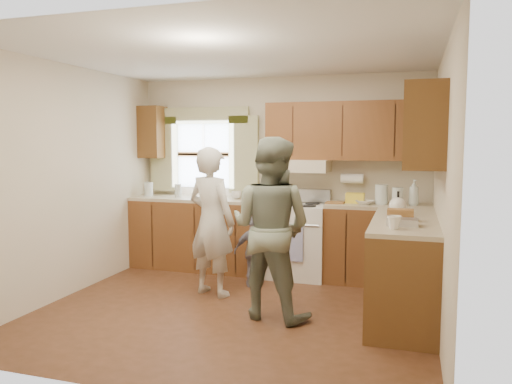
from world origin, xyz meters
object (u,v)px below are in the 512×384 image
(woman_right, at_px, (271,228))
(child, at_px, (255,251))
(stove, at_px, (296,239))
(woman_left, at_px, (211,222))

(woman_right, bearing_deg, child, -51.47)
(stove, relative_size, woman_left, 0.66)
(woman_right, xyz_separation_m, child, (-0.44, 0.90, -0.45))
(woman_right, height_order, child, woman_right)
(child, bearing_deg, stove, -140.14)
(woman_left, bearing_deg, stove, -107.36)
(woman_right, distance_m, child, 1.09)
(stove, xyz_separation_m, woman_right, (0.09, -1.48, 0.39))
(stove, distance_m, woman_right, 1.53)
(woman_left, xyz_separation_m, child, (0.36, 0.43, -0.40))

